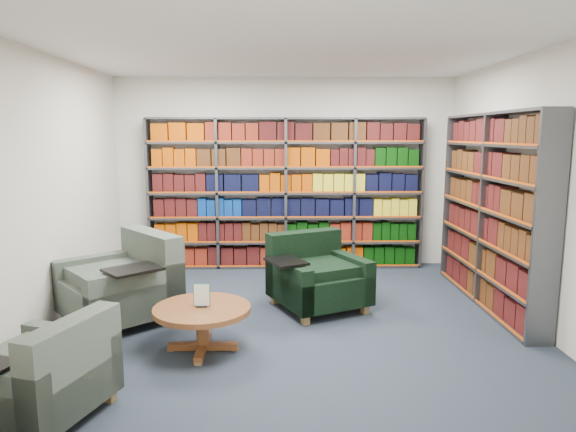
{
  "coord_description": "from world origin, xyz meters",
  "views": [
    {
      "loc": [
        -0.11,
        -5.18,
        1.97
      ],
      "look_at": [
        0.0,
        0.6,
        1.05
      ],
      "focal_mm": 32.0,
      "sensor_mm": 36.0,
      "label": 1
    }
  ],
  "objects_px": {
    "chair_green_right": "(315,278)",
    "chair_teal_front": "(45,379)",
    "coffee_table": "(202,316)",
    "chair_teal_left": "(128,286)"
  },
  "relations": [
    {
      "from": "chair_green_right",
      "to": "chair_teal_front",
      "type": "bearing_deg",
      "value": -130.71
    },
    {
      "from": "chair_teal_front",
      "to": "coffee_table",
      "type": "distance_m",
      "value": 1.46
    },
    {
      "from": "chair_green_right",
      "to": "coffee_table",
      "type": "relative_size",
      "value": 1.4
    },
    {
      "from": "coffee_table",
      "to": "chair_teal_front",
      "type": "bearing_deg",
      "value": -128.75
    },
    {
      "from": "chair_teal_front",
      "to": "coffee_table",
      "type": "height_order",
      "value": "chair_teal_front"
    },
    {
      "from": "chair_teal_left",
      "to": "chair_green_right",
      "type": "bearing_deg",
      "value": 11.1
    },
    {
      "from": "chair_green_right",
      "to": "chair_teal_front",
      "type": "relative_size",
      "value": 1.14
    },
    {
      "from": "chair_teal_front",
      "to": "coffee_table",
      "type": "relative_size",
      "value": 1.23
    },
    {
      "from": "chair_teal_left",
      "to": "chair_green_right",
      "type": "relative_size",
      "value": 1.16
    },
    {
      "from": "chair_teal_left",
      "to": "coffee_table",
      "type": "bearing_deg",
      "value": -41.98
    }
  ]
}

